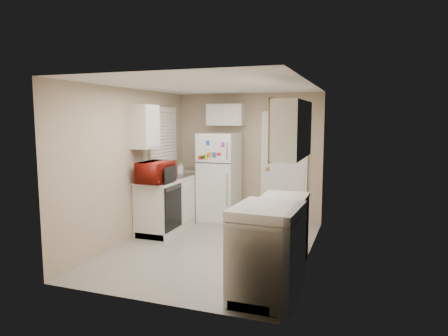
% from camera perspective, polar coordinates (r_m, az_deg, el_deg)
% --- Properties ---
extents(floor, '(3.80, 3.80, 0.00)m').
position_cam_1_polar(floor, '(6.13, -1.58, -11.29)').
color(floor, '#ABAAA1').
rests_on(floor, ground).
extents(ceiling, '(3.80, 3.80, 0.00)m').
position_cam_1_polar(ceiling, '(5.83, -1.67, 11.69)').
color(ceiling, white).
rests_on(ceiling, floor).
extents(wall_left, '(3.80, 3.80, 0.00)m').
position_cam_1_polar(wall_left, '(6.49, -13.23, 0.43)').
color(wall_left, tan).
rests_on(wall_left, floor).
extents(wall_right, '(3.80, 3.80, 0.00)m').
position_cam_1_polar(wall_right, '(5.52, 12.07, -0.70)').
color(wall_right, tan).
rests_on(wall_right, floor).
extents(wall_back, '(2.80, 2.80, 0.00)m').
position_cam_1_polar(wall_back, '(7.65, 3.49, 1.60)').
color(wall_back, tan).
rests_on(wall_back, floor).
extents(wall_front, '(2.80, 2.80, 0.00)m').
position_cam_1_polar(wall_front, '(4.16, -11.06, -3.20)').
color(wall_front, tan).
rests_on(wall_front, floor).
extents(left_counter, '(0.60, 1.80, 0.90)m').
position_cam_1_polar(left_counter, '(7.24, -7.20, -4.77)').
color(left_counter, silver).
rests_on(left_counter, floor).
extents(dishwasher, '(0.03, 0.58, 0.72)m').
position_cam_1_polar(dishwasher, '(6.58, -7.29, -5.62)').
color(dishwasher, black).
rests_on(dishwasher, floor).
extents(sink, '(0.54, 0.74, 0.16)m').
position_cam_1_polar(sink, '(7.30, -6.73, -1.39)').
color(sink, gray).
rests_on(sink, left_counter).
extents(microwave, '(0.63, 0.35, 0.41)m').
position_cam_1_polar(microwave, '(6.51, -9.67, -0.79)').
color(microwave, maroon).
rests_on(microwave, left_counter).
extents(soap_bottle, '(0.12, 0.12, 0.22)m').
position_cam_1_polar(soap_bottle, '(7.54, -6.20, -0.04)').
color(soap_bottle, silver).
rests_on(soap_bottle, left_counter).
extents(window_blinds, '(0.10, 0.98, 1.08)m').
position_cam_1_polar(window_blinds, '(7.35, -8.64, 4.43)').
color(window_blinds, silver).
rests_on(window_blinds, wall_left).
extents(upper_cabinet_left, '(0.30, 0.45, 0.70)m').
position_cam_1_polar(upper_cabinet_left, '(6.56, -11.24, 5.81)').
color(upper_cabinet_left, silver).
rests_on(upper_cabinet_left, wall_left).
extents(refrigerator, '(0.69, 0.68, 1.66)m').
position_cam_1_polar(refrigerator, '(7.46, -0.66, -1.38)').
color(refrigerator, silver).
rests_on(refrigerator, floor).
extents(cabinet_over_fridge, '(0.70, 0.30, 0.40)m').
position_cam_1_polar(cabinet_over_fridge, '(7.60, 0.29, 7.62)').
color(cabinet_over_fridge, silver).
rests_on(cabinet_over_fridge, wall_back).
extents(interior_door, '(0.86, 0.06, 2.08)m').
position_cam_1_polar(interior_door, '(7.47, 8.56, 0.01)').
color(interior_door, silver).
rests_on(interior_door, floor).
extents(right_counter, '(0.60, 2.00, 0.90)m').
position_cam_1_polar(right_counter, '(4.96, 7.13, -10.37)').
color(right_counter, silver).
rests_on(right_counter, floor).
extents(stove, '(0.72, 0.87, 1.02)m').
position_cam_1_polar(stove, '(4.41, 6.16, -11.78)').
color(stove, silver).
rests_on(stove, floor).
extents(upper_cabinet_right, '(0.30, 1.20, 0.70)m').
position_cam_1_polar(upper_cabinet_right, '(5.00, 9.79, 5.46)').
color(upper_cabinet_right, silver).
rests_on(upper_cabinet_right, wall_right).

